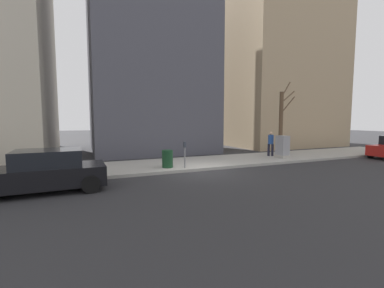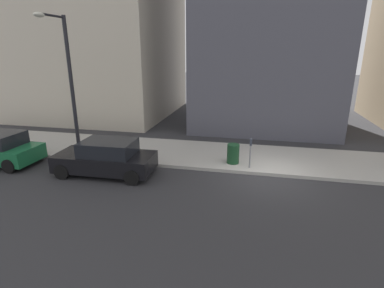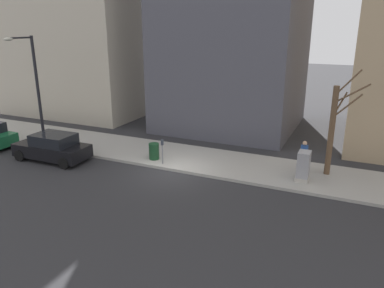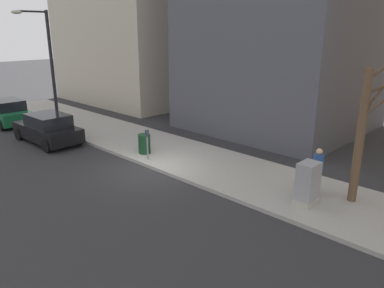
{
  "view_description": "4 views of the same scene",
  "coord_description": "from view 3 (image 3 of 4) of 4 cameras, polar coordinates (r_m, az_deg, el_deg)",
  "views": [
    {
      "loc": [
        -11.6,
        5.53,
        2.57
      ],
      "look_at": [
        -0.22,
        0.67,
        1.43
      ],
      "focal_mm": 24.0,
      "sensor_mm": 36.0,
      "label": 1
    },
    {
      "loc": [
        -12.24,
        0.67,
        5.18
      ],
      "look_at": [
        0.44,
        3.41,
        1.09
      ],
      "focal_mm": 28.0,
      "sensor_mm": 36.0,
      "label": 2
    },
    {
      "loc": [
        -15.96,
        -8.39,
        7.29
      ],
      "look_at": [
        0.29,
        -1.02,
        1.55
      ],
      "focal_mm": 35.0,
      "sensor_mm": 36.0,
      "label": 3
    },
    {
      "loc": [
        -9.38,
        -11.5,
        5.69
      ],
      "look_at": [
        1.44,
        -0.98,
        1.02
      ],
      "focal_mm": 35.0,
      "sensor_mm": 36.0,
      "label": 4
    }
  ],
  "objects": [
    {
      "name": "streetlamp",
      "position": [
        24.2,
        -23.01,
        8.68
      ],
      "size": [
        1.97,
        0.32,
        6.5
      ],
      "color": "black",
      "rests_on": "sidewalk"
    },
    {
      "name": "ground_plane",
      "position": [
        19.45,
        -3.08,
        -4.19
      ],
      "size": [
        120.0,
        120.0,
        0.0
      ],
      "primitive_type": "plane",
      "color": "#2B2B2D"
    },
    {
      "name": "pedestrian_near_meter",
      "position": [
        19.37,
        16.66,
        -1.61
      ],
      "size": [
        0.36,
        0.36,
        1.66
      ],
      "rotation": [
        0.0,
        0.0,
        0.85
      ],
      "color": "#1E1E2D",
      "rests_on": "sidewalk"
    },
    {
      "name": "parking_meter",
      "position": [
        19.83,
        -4.54,
        -0.77
      ],
      "size": [
        0.14,
        0.1,
        1.35
      ],
      "color": "slate",
      "rests_on": "sidewalk"
    },
    {
      "name": "office_block_center",
      "position": [
        27.52,
        6.58,
        20.91
      ],
      "size": [
        9.26,
        9.26,
        17.62
      ],
      "primitive_type": "cube",
      "color": "#4C4C56",
      "rests_on": "ground"
    },
    {
      "name": "utility_box",
      "position": [
        18.53,
        16.61,
        -3.27
      ],
      "size": [
        0.83,
        0.61,
        1.43
      ],
      "color": "#A8A399",
      "rests_on": "sidewalk"
    },
    {
      "name": "bare_tree",
      "position": [
        19.2,
        20.7,
        2.31
      ],
      "size": [
        0.6,
        1.59,
        5.19
      ],
      "color": "brown",
      "rests_on": "sidewalk"
    },
    {
      "name": "sidewalk",
      "position": [
        21.09,
        -0.59,
        -2.15
      ],
      "size": [
        4.0,
        36.0,
        0.15
      ],
      "primitive_type": "cube",
      "color": "#9E9B93",
      "rests_on": "ground"
    },
    {
      "name": "trash_bin",
      "position": [
        20.69,
        -5.81,
        -1.11
      ],
      "size": [
        0.56,
        0.56,
        0.9
      ],
      "primitive_type": "cylinder",
      "color": "#14381E",
      "rests_on": "sidewalk"
    },
    {
      "name": "parked_car_black",
      "position": [
        22.2,
        -20.48,
        -0.49
      ],
      "size": [
        2.01,
        4.24,
        1.52
      ],
      "rotation": [
        0.0,
        0.0,
        0.02
      ],
      "color": "black",
      "rests_on": "ground"
    }
  ]
}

